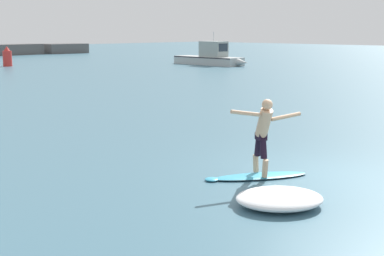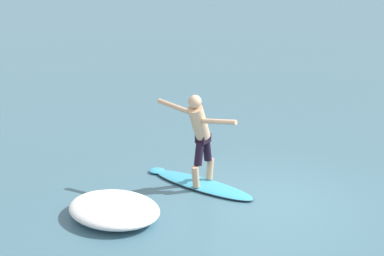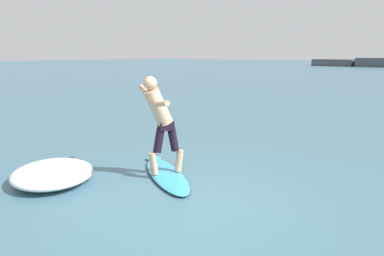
# 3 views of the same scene
# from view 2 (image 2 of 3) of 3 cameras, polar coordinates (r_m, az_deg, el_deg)

# --- Properties ---
(ground_plane) EXTENTS (200.00, 200.00, 0.00)m
(ground_plane) POSITION_cam_2_polar(r_m,az_deg,el_deg) (11.66, 6.04, -6.64)
(ground_plane) COLOR #406A7C
(surfboard) EXTENTS (2.34, 1.71, 0.21)m
(surfboard) POSITION_cam_2_polar(r_m,az_deg,el_deg) (12.30, 0.81, -5.01)
(surfboard) COLOR #3AA4C7
(surfboard) RESTS_ON ground
(surfer) EXTENTS (1.55, 0.98, 1.80)m
(surfer) POSITION_cam_2_polar(r_m,az_deg,el_deg) (11.79, 0.69, -0.29)
(surfer) COLOR tan
(surfer) RESTS_ON surfboard
(wave_foam_at_tail) EXTENTS (2.21, 2.15, 0.31)m
(wave_foam_at_tail) POSITION_cam_2_polar(r_m,az_deg,el_deg) (11.08, -6.94, -7.18)
(wave_foam_at_tail) COLOR white
(wave_foam_at_tail) RESTS_ON ground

